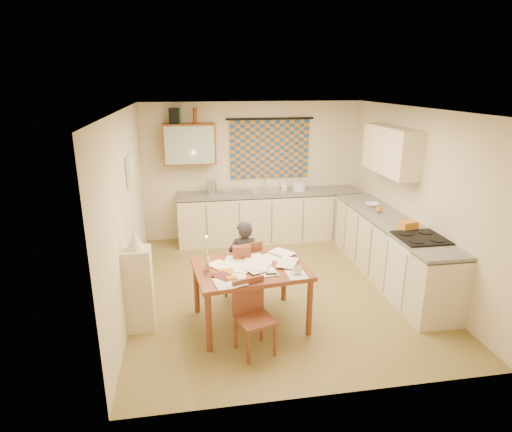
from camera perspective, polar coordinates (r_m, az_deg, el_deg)
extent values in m
cube|color=olive|center=(6.27, 2.94, -9.53)|extent=(4.00, 4.50, 0.02)
cube|color=white|center=(5.59, 3.35, 14.11)|extent=(4.00, 4.50, 0.02)
cube|color=beige|center=(7.97, -0.37, 6.03)|extent=(4.00, 0.02, 2.50)
cube|color=beige|center=(3.77, 10.57, -7.81)|extent=(4.00, 0.02, 2.50)
cube|color=beige|center=(5.73, -16.90, 0.63)|extent=(0.02, 4.50, 2.50)
cube|color=beige|center=(6.53, 20.63, 2.29)|extent=(0.02, 4.50, 2.50)
cube|color=navy|center=(7.91, 1.84, 8.88)|extent=(1.45, 0.03, 1.05)
cylinder|color=black|center=(7.83, 1.91, 12.84)|extent=(1.60, 0.04, 0.04)
cube|color=#68320F|center=(7.60, -8.88, 9.47)|extent=(0.90, 0.34, 0.70)
cube|color=#99B2A5|center=(7.43, -8.85, 9.29)|extent=(0.84, 0.02, 0.64)
cube|color=beige|center=(6.80, 17.58, 8.36)|extent=(0.34, 1.30, 0.70)
cube|color=beige|center=(6.01, -16.45, 5.86)|extent=(0.04, 0.50, 0.40)
cube|color=white|center=(6.00, -16.21, 5.88)|extent=(0.01, 0.42, 0.32)
cube|color=beige|center=(7.92, 1.67, -0.18)|extent=(3.30, 0.60, 0.86)
cube|color=#5F5E5B|center=(7.79, 1.70, 3.11)|extent=(3.30, 0.62, 0.04)
cube|color=beige|center=(6.68, 17.36, -4.48)|extent=(0.60, 2.95, 0.86)
cube|color=#5F5E5B|center=(6.52, 17.73, -0.64)|extent=(0.62, 2.95, 0.04)
cube|color=white|center=(6.04, 20.65, -6.95)|extent=(0.61, 0.61, 0.91)
cube|color=black|center=(5.87, 21.14, -2.75)|extent=(0.58, 0.58, 0.03)
cube|color=silver|center=(7.79, 1.47, 2.96)|extent=(0.56, 0.46, 0.10)
cylinder|color=silver|center=(7.91, 1.15, 4.54)|extent=(0.04, 0.04, 0.28)
cube|color=silver|center=(7.68, -2.86, 3.28)|extent=(0.43, 0.40, 0.06)
cylinder|color=silver|center=(7.63, -5.93, 3.80)|extent=(0.22, 0.22, 0.24)
cylinder|color=white|center=(7.89, 5.74, 3.97)|extent=(0.29, 0.29, 0.16)
imported|color=white|center=(7.87, 3.80, 4.11)|extent=(0.14, 0.14, 0.19)
imported|color=white|center=(7.11, 15.26, 1.46)|extent=(0.26, 0.26, 0.05)
cube|color=#C3761D|center=(6.13, 19.62, -1.20)|extent=(0.24, 0.19, 0.12)
sphere|color=#C3761D|center=(6.79, 16.06, 0.84)|extent=(0.10, 0.10, 0.10)
cube|color=black|center=(7.55, -10.78, 12.99)|extent=(0.20, 0.23, 0.26)
cylinder|color=#195926|center=(7.55, -10.22, 13.02)|extent=(0.09, 0.09, 0.26)
cylinder|color=#68320F|center=(7.55, -8.13, 13.12)|extent=(0.08, 0.08, 0.26)
cube|color=brown|center=(5.10, -0.77, -7.03)|extent=(1.41, 1.13, 0.05)
cube|color=brown|center=(5.77, -1.84, -7.31)|extent=(0.50, 0.50, 0.04)
cube|color=brown|center=(5.53, -1.03, -5.79)|extent=(0.38, 0.17, 0.43)
cube|color=brown|center=(4.72, -0.13, -13.70)|extent=(0.46, 0.46, 0.04)
cube|color=brown|center=(4.74, -1.06, -10.49)|extent=(0.36, 0.14, 0.41)
imported|color=black|center=(5.68, -1.62, -6.11)|extent=(0.44, 0.31, 1.13)
cube|color=beige|center=(5.27, -15.32, -9.42)|extent=(0.32, 0.30, 1.02)
cone|color=beige|center=(5.02, -15.89, -3.08)|extent=(0.20, 0.20, 0.22)
cube|color=brown|center=(5.29, -1.91, -4.84)|extent=(0.23, 0.11, 0.16)
imported|color=white|center=(4.91, 5.51, -7.21)|extent=(0.16, 0.16, 0.09)
imported|color=maroon|center=(4.77, -5.10, -8.42)|extent=(0.40, 0.41, 0.02)
imported|color=#C3761D|center=(4.90, -4.84, -7.71)|extent=(0.22, 0.27, 0.02)
cube|color=#C3761D|center=(4.76, -3.27, -8.33)|extent=(0.13, 0.10, 0.04)
cube|color=black|center=(4.88, 2.07, -7.79)|extent=(0.13, 0.05, 0.02)
cylinder|color=silver|center=(4.98, -6.53, -6.33)|extent=(0.07, 0.07, 0.18)
cylinder|color=white|center=(4.94, -6.62, -3.99)|extent=(0.02, 0.02, 0.22)
sphere|color=#FFCC66|center=(4.87, -6.62, -2.76)|extent=(0.02, 0.02, 0.02)
cube|color=white|center=(4.92, 5.38, -7.69)|extent=(0.22, 0.30, 0.00)
cube|color=white|center=(5.37, 2.79, -5.40)|extent=(0.32, 0.36, 0.00)
cube|color=white|center=(5.09, -3.29, -6.73)|extent=(0.24, 0.32, 0.00)
cube|color=white|center=(5.24, -3.05, -5.96)|extent=(0.29, 0.35, 0.00)
cube|color=white|center=(5.26, 1.09, -5.83)|extent=(0.28, 0.34, 0.00)
cube|color=white|center=(4.96, 1.44, -7.34)|extent=(0.25, 0.32, 0.00)
cube|color=white|center=(5.04, -3.28, -6.89)|extent=(0.28, 0.34, 0.00)
cube|color=white|center=(5.11, -4.71, -6.56)|extent=(0.34, 0.36, 0.00)
cube|color=white|center=(4.68, -4.22, -8.92)|extent=(0.26, 0.33, 0.00)
cube|color=white|center=(5.04, -1.92, -6.84)|extent=(0.31, 0.36, 0.00)
cube|color=white|center=(4.70, -3.18, -8.74)|extent=(0.30, 0.35, 0.00)
cube|color=white|center=(4.74, -2.48, -8.46)|extent=(0.22, 0.30, 0.00)
cube|color=white|center=(5.26, 0.10, -5.67)|extent=(0.28, 0.34, 0.00)
cube|color=white|center=(5.23, -0.45, -5.79)|extent=(0.30, 0.35, 0.00)
cube|color=white|center=(5.06, -0.49, -6.62)|extent=(0.21, 0.30, 0.00)
cube|color=white|center=(5.44, 3.53, -4.87)|extent=(0.35, 0.36, 0.00)
cube|color=white|center=(4.99, -0.19, -6.94)|extent=(0.30, 0.35, 0.00)
cube|color=white|center=(5.13, 4.16, -6.28)|extent=(0.32, 0.36, 0.00)
cube|color=white|center=(5.16, 4.25, -6.11)|extent=(0.32, 0.36, 0.00)
cube|color=white|center=(5.04, 0.52, -6.61)|extent=(0.32, 0.36, 0.00)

